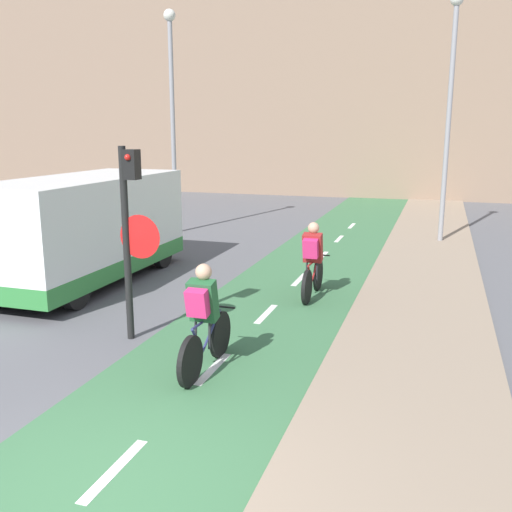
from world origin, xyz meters
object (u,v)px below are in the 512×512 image
Objects in this scene: cyclist_far at (313,262)px; traffic_light_pole at (130,222)px; van at (85,231)px; cyclist_near at (204,322)px; street_lamp_sidewalk at (450,95)px; street_lamp_far at (172,100)px.

traffic_light_pole is at bearing -125.05° from cyclist_far.
traffic_light_pole is 1.78× the size of cyclist_far.
cyclist_far is 0.32× the size of van.
traffic_light_pole reaches higher than van.
van reaches higher than cyclist_near.
street_lamp_sidewalk is 1.29× the size of van.
traffic_light_pole is at bearing -45.17° from van.
traffic_light_pole is 0.57× the size of van.
cyclist_near is at bearing -105.61° from street_lamp_sidewalk.
street_lamp_far is 3.93× the size of cyclist_near.
cyclist_far is at bearing -45.38° from street_lamp_far.
cyclist_near is (1.53, -0.82, -1.14)m from traffic_light_pole.
street_lamp_far is 6.91m from van.
street_lamp_sidewalk is at bearing 74.39° from cyclist_near.
traffic_light_pole is at bearing -114.65° from street_lamp_sidewalk.
cyclist_far is at bearing 80.92° from cyclist_near.
cyclist_far is (2.15, 3.06, -1.15)m from traffic_light_pole.
traffic_light_pole is 11.02m from street_lamp_sidewalk.
cyclist_near is (-2.97, -10.61, -3.45)m from street_lamp_sidewalk.
cyclist_near is at bearing -62.18° from street_lamp_far.
street_lamp_sidewalk is at bearing 65.35° from traffic_light_pole.
traffic_light_pole is at bearing 151.70° from cyclist_near.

